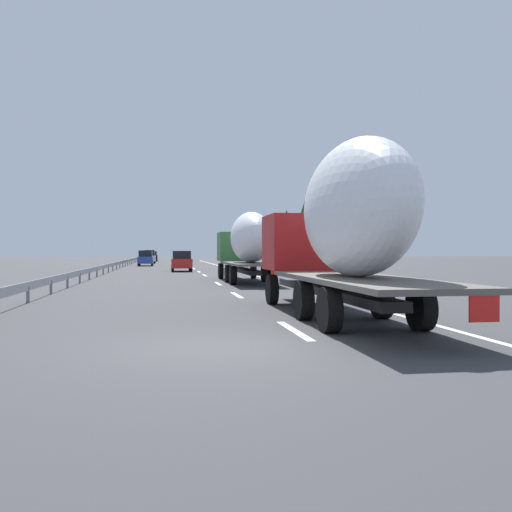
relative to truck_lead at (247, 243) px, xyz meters
The scene contains 24 objects.
ground_plane 18.47m from the truck_lead, 11.33° to the left, with size 260.00×260.00×0.00m, color #38383A.
lane_stripe_0 20.25m from the truck_lead, behind, with size 3.20×0.20×0.01m, color white.
lane_stripe_1 9.86m from the truck_lead, 169.18° to the left, with size 3.20×0.20×0.01m, color white.
lane_stripe_2 3.09m from the truck_lead, 118.73° to the left, with size 3.20×0.20×0.01m, color white.
lane_stripe_3 10.49m from the truck_lead, 10.13° to the left, with size 3.20×0.20×0.01m, color white.
lane_stripe_4 17.86m from the truck_lead, ahead, with size 3.20×0.20×0.01m, color white.
lane_stripe_5 26.46m from the truck_lead, ahead, with size 3.20×0.20×0.01m, color white.
lane_stripe_6 31.30m from the truck_lead, ahead, with size 3.20×0.20×0.01m, color white.
lane_stripe_7 36.44m from the truck_lead, ahead, with size 3.20×0.20×0.01m, color white.
lane_stripe_8 62.71m from the truck_lead, ahead, with size 3.20×0.20×0.01m, color white.
edge_line_right 23.16m from the truck_lead, ahead, with size 110.00×0.20×0.01m, color white.
truck_lead is the anchor object (origin of this frame).
truck_trailing 18.06m from the truck_lead, behind, with size 12.64×2.55×4.66m.
car_red_compact 19.20m from the truck_lead, ahead, with size 4.17×1.84×1.87m.
car_black_suv 70.26m from the truck_lead, ahead, with size 4.56×1.83×1.81m.
car_blue_sedan 39.59m from the truck_lead, 10.50° to the left, with size 4.73×1.84×1.93m.
car_white_van 53.97m from the truck_lead, ahead, with size 4.39×1.76×2.00m.
road_sign 21.33m from the truck_lead, ahead, with size 0.10×0.90×3.22m.
tree_0 26.16m from the truck_lead, 17.42° to the right, with size 3.21×3.21×6.19m.
tree_1 23.04m from the truck_lead, 22.66° to the right, with size 3.47×3.47×6.84m.
tree_2 66.21m from the truck_lead, ahead, with size 3.35×3.35×6.24m.
tree_3 11.89m from the truck_lead, 53.08° to the right, with size 3.52×3.52×6.33m.
tree_4 7.61m from the truck_lead, 52.91° to the right, with size 2.99×2.99×6.03m.
guardrail_median 23.12m from the truck_lead, 24.60° to the left, with size 94.00×0.10×0.76m.
Camera 1 is at (-10.74, 1.15, 1.85)m, focal length 39.43 mm.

